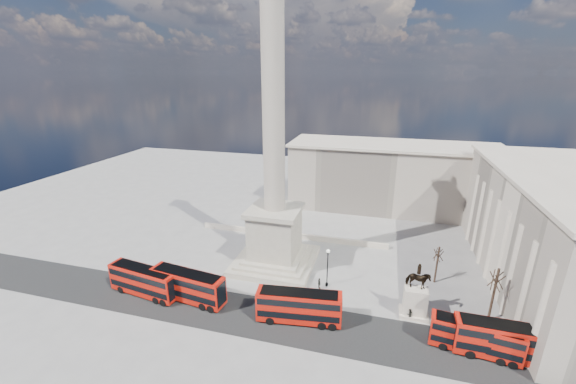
# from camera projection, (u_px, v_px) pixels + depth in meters

# --- Properties ---
(ground) EXTENTS (180.00, 180.00, 0.00)m
(ground) POSITION_uv_depth(u_px,v_px,m) (267.00, 277.00, 60.08)
(ground) COLOR gray
(ground) RESTS_ON ground
(asphalt_road) EXTENTS (120.00, 9.00, 0.01)m
(asphalt_road) POSITION_uv_depth(u_px,v_px,m) (278.00, 320.00, 49.69)
(asphalt_road) COLOR #272727
(asphalt_road) RESTS_ON ground
(nelsons_column) EXTENTS (14.00, 14.00, 49.85)m
(nelsons_column) POSITION_uv_depth(u_px,v_px,m) (275.00, 197.00, 60.51)
(nelsons_column) COLOR #B0A792
(nelsons_column) RESTS_ON ground
(balustrade_wall) EXTENTS (40.00, 0.60, 1.10)m
(balustrade_wall) POSITION_uv_depth(u_px,v_px,m) (291.00, 235.00, 74.52)
(balustrade_wall) COLOR beige
(balustrade_wall) RESTS_ON ground
(building_east) EXTENTS (19.00, 46.00, 18.60)m
(building_east) POSITION_uv_depth(u_px,v_px,m) (560.00, 233.00, 54.98)
(building_east) COLOR beige
(building_east) RESTS_ON ground
(building_northeast) EXTENTS (51.00, 17.00, 16.60)m
(building_northeast) POSITION_uv_depth(u_px,v_px,m) (392.00, 176.00, 88.96)
(building_northeast) COLOR beige
(building_northeast) RESTS_ON ground
(red_bus_a) EXTENTS (12.18, 4.20, 4.84)m
(red_bus_a) POSITION_uv_depth(u_px,v_px,m) (188.00, 286.00, 53.28)
(red_bus_a) COLOR red
(red_bus_a) RESTS_ON ground
(red_bus_b) EXTENTS (11.94, 4.11, 4.74)m
(red_bus_b) POSITION_uv_depth(u_px,v_px,m) (299.00, 306.00, 48.70)
(red_bus_b) COLOR red
(red_bus_b) RESTS_ON ground
(red_bus_c) EXTENTS (10.61, 3.72, 4.21)m
(red_bus_c) POSITION_uv_depth(u_px,v_px,m) (476.00, 338.00, 43.34)
(red_bus_c) COLOR red
(red_bus_c) RESTS_ON ground
(red_bus_d) EXTENTS (11.72, 2.88, 4.74)m
(red_bus_d) POSITION_uv_depth(u_px,v_px,m) (507.00, 341.00, 42.38)
(red_bus_d) COLOR red
(red_bus_d) RESTS_ON ground
(red_bus_e) EXTENTS (11.87, 4.21, 4.71)m
(red_bus_e) POSITION_uv_depth(u_px,v_px,m) (144.00, 281.00, 54.70)
(red_bus_e) COLOR red
(red_bus_e) RESTS_ON ground
(victorian_lamp) EXTENTS (0.57, 0.57, 6.63)m
(victorian_lamp) POSITION_uv_depth(u_px,v_px,m) (328.00, 265.00, 56.51)
(victorian_lamp) COLOR black
(victorian_lamp) RESTS_ON ground
(equestrian_statue) EXTENTS (4.01, 3.00, 8.34)m
(equestrian_statue) POSITION_uv_depth(u_px,v_px,m) (415.00, 298.00, 49.89)
(equestrian_statue) COLOR beige
(equestrian_statue) RESTS_ON ground
(bare_tree_near) EXTENTS (2.01, 2.01, 8.80)m
(bare_tree_near) POSITION_uv_depth(u_px,v_px,m) (497.00, 278.00, 47.34)
(bare_tree_near) COLOR #332319
(bare_tree_near) RESTS_ON ground
(bare_tree_mid) EXTENTS (1.80, 1.80, 6.84)m
(bare_tree_mid) POSITION_uv_depth(u_px,v_px,m) (439.00, 253.00, 57.06)
(bare_tree_mid) COLOR #332319
(bare_tree_mid) RESTS_ON ground
(bare_tree_far) EXTENTS (1.67, 1.67, 6.82)m
(bare_tree_far) POSITION_uv_depth(u_px,v_px,m) (514.00, 243.00, 60.50)
(bare_tree_far) COLOR #332319
(bare_tree_far) RESTS_ON ground
(pedestrian_walking) EXTENTS (0.71, 0.49, 1.89)m
(pedestrian_walking) POSITION_uv_depth(u_px,v_px,m) (338.00, 309.00, 50.58)
(pedestrian_walking) COLOR black
(pedestrian_walking) RESTS_ON ground
(pedestrian_standing) EXTENTS (1.01, 0.91, 1.71)m
(pedestrian_standing) POSITION_uv_depth(u_px,v_px,m) (409.00, 314.00, 49.64)
(pedestrian_standing) COLOR black
(pedestrian_standing) RESTS_ON ground
(pedestrian_crossing) EXTENTS (0.88, 1.18, 1.86)m
(pedestrian_crossing) POSITION_uv_depth(u_px,v_px,m) (319.00, 283.00, 56.79)
(pedestrian_crossing) COLOR black
(pedestrian_crossing) RESTS_ON ground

